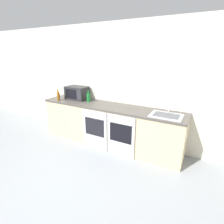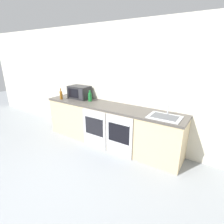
{
  "view_description": "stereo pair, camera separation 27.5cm",
  "coord_description": "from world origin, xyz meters",
  "px_view_note": "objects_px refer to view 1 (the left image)",
  "views": [
    {
      "loc": [
        1.8,
        -1.27,
        1.99
      ],
      "look_at": [
        0.07,
        1.85,
        0.77
      ],
      "focal_mm": 28.0,
      "sensor_mm": 36.0,
      "label": 1
    },
    {
      "loc": [
        2.03,
        -1.13,
        1.99
      ],
      "look_at": [
        0.07,
        1.85,
        0.77
      ],
      "focal_mm": 28.0,
      "sensor_mm": 36.0,
      "label": 2
    }
  ],
  "objects_px": {
    "bottle_amber": "(58,96)",
    "bottle_green": "(89,97)",
    "oven_left": "(95,130)",
    "sink": "(166,115)",
    "microwave": "(77,93)",
    "oven_right": "(121,136)"
  },
  "relations": [
    {
      "from": "microwave",
      "to": "bottle_amber",
      "type": "relative_size",
      "value": 1.99
    },
    {
      "from": "oven_right",
      "to": "sink",
      "type": "height_order",
      "value": "sink"
    },
    {
      "from": "oven_left",
      "to": "microwave",
      "type": "xyz_separation_m",
      "value": [
        -0.8,
        0.43,
        0.63
      ]
    },
    {
      "from": "bottle_amber",
      "to": "bottle_green",
      "type": "relative_size",
      "value": 1.03
    },
    {
      "from": "microwave",
      "to": "sink",
      "type": "distance_m",
      "value": 2.2
    },
    {
      "from": "microwave",
      "to": "oven_right",
      "type": "bearing_deg",
      "value": -17.11
    },
    {
      "from": "oven_left",
      "to": "bottle_amber",
      "type": "height_order",
      "value": "bottle_amber"
    },
    {
      "from": "bottle_green",
      "to": "bottle_amber",
      "type": "bearing_deg",
      "value": -160.52
    },
    {
      "from": "oven_right",
      "to": "microwave",
      "type": "xyz_separation_m",
      "value": [
        -1.41,
        0.43,
        0.63
      ]
    },
    {
      "from": "microwave",
      "to": "bottle_green",
      "type": "height_order",
      "value": "microwave"
    },
    {
      "from": "oven_left",
      "to": "sink",
      "type": "height_order",
      "value": "sink"
    },
    {
      "from": "oven_left",
      "to": "bottle_green",
      "type": "distance_m",
      "value": 0.8
    },
    {
      "from": "microwave",
      "to": "bottle_green",
      "type": "relative_size",
      "value": 2.06
    },
    {
      "from": "sink",
      "to": "microwave",
      "type": "bearing_deg",
      "value": 175.36
    },
    {
      "from": "oven_left",
      "to": "sink",
      "type": "distance_m",
      "value": 1.49
    },
    {
      "from": "oven_left",
      "to": "bottle_green",
      "type": "height_order",
      "value": "bottle_green"
    },
    {
      "from": "oven_left",
      "to": "microwave",
      "type": "relative_size",
      "value": 1.61
    },
    {
      "from": "bottle_amber",
      "to": "bottle_green",
      "type": "bearing_deg",
      "value": 19.48
    },
    {
      "from": "oven_right",
      "to": "sink",
      "type": "distance_m",
      "value": 0.95
    },
    {
      "from": "sink",
      "to": "bottle_green",
      "type": "bearing_deg",
      "value": 176.37
    },
    {
      "from": "bottle_green",
      "to": "oven_left",
      "type": "bearing_deg",
      "value": -42.2
    },
    {
      "from": "oven_right",
      "to": "bottle_green",
      "type": "height_order",
      "value": "bottle_green"
    }
  ]
}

